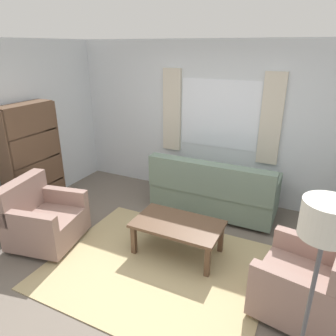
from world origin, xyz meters
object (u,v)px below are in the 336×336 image
(standing_lamp, at_px, (323,242))
(armchair_right, at_px, (309,284))
(bookshelf, at_px, (34,158))
(armchair_left, at_px, (43,219))
(coffee_table, at_px, (178,227))
(couch, at_px, (213,191))

(standing_lamp, bearing_deg, armchair_right, 88.03)
(bookshelf, bearing_deg, armchair_left, 49.16)
(armchair_left, relative_size, bookshelf, 0.57)
(standing_lamp, bearing_deg, bookshelf, 162.53)
(coffee_table, bearing_deg, armchair_left, -161.86)
(bookshelf, height_order, standing_lamp, bookshelf)
(armchair_right, relative_size, bookshelf, 0.56)
(armchair_left, relative_size, coffee_table, 0.89)
(couch, height_order, armchair_left, couch)
(standing_lamp, bearing_deg, couch, 121.34)
(coffee_table, bearing_deg, bookshelf, 178.31)
(couch, xyz_separation_m, standing_lamp, (1.44, -2.37, 0.99))
(armchair_right, height_order, coffee_table, armchair_right)
(couch, relative_size, armchair_left, 1.94)
(coffee_table, bearing_deg, couch, 86.82)
(couch, distance_m, coffee_table, 1.20)
(armchair_left, xyz_separation_m, armchair_right, (3.25, 0.23, 0.00))
(armchair_left, relative_size, armchair_right, 1.02)
(armchair_left, distance_m, bookshelf, 1.11)
(couch, bearing_deg, coffee_table, 86.82)
(armchair_right, bearing_deg, bookshelf, -86.20)
(couch, relative_size, standing_lamp, 1.16)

